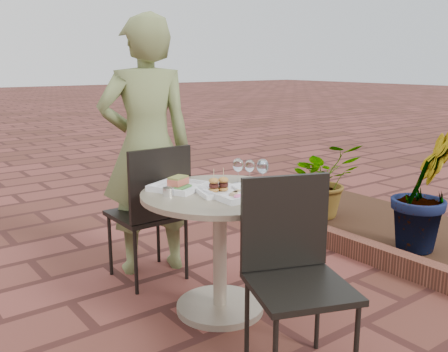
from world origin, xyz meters
TOP-DOWN VIEW (x-y plane):
  - ground at (0.00, 0.00)m, footprint 60.00×60.00m
  - cafe_table at (0.27, -0.22)m, footprint 0.90×0.90m
  - chair_far at (0.16, 0.37)m, footprint 0.44×0.44m
  - chair_near at (0.21, -0.87)m, footprint 0.57×0.57m
  - diner at (0.24, 0.59)m, footprint 0.74×0.58m
  - plate_salmon at (0.12, -0.02)m, footprint 0.36×0.36m
  - plate_sliders at (0.25, -0.24)m, footprint 0.27×0.27m
  - plate_tuna at (0.29, -0.35)m, footprint 0.29×0.29m
  - wine_glass_right at (0.55, -0.27)m, footprint 0.07×0.07m
  - wine_glass_mid at (0.48, -0.12)m, footprint 0.07×0.07m
  - wine_glass_far at (0.55, -0.15)m, footprint 0.06×0.06m
  - steel_ramekin at (-0.01, -0.11)m, footprint 0.07×0.07m
  - cutlery_set at (0.58, -0.36)m, footprint 0.11×0.21m
  - planter_curb at (1.60, 0.30)m, footprint 0.12×3.00m
  - mulch_bed at (2.30, 0.30)m, footprint 1.30×3.00m
  - potted_plant_a at (2.04, 0.57)m, footprint 0.79×0.75m
  - potted_plant_b at (2.00, -0.43)m, footprint 0.56×0.48m

SIDE VIEW (x-z plane):
  - ground at x=0.00m, z-range 0.00..0.00m
  - mulch_bed at x=2.30m, z-range 0.00..0.06m
  - planter_curb at x=1.60m, z-range 0.00..0.15m
  - potted_plant_a at x=2.04m, z-range 0.06..0.76m
  - cafe_table at x=0.27m, z-range 0.12..0.85m
  - potted_plant_b at x=2.00m, z-range 0.06..0.97m
  - chair_far at x=0.16m, z-range 0.08..1.01m
  - chair_near at x=0.21m, z-range 0.08..1.01m
  - cutlery_set at x=0.58m, z-range 0.73..0.73m
  - plate_tuna at x=0.29m, z-range 0.73..0.76m
  - plate_salmon at x=0.12m, z-range 0.71..0.79m
  - steel_ramekin at x=-0.01m, z-range 0.73..0.78m
  - plate_sliders at x=0.25m, z-range 0.68..0.83m
  - wine_glass_far at x=0.55m, z-range 0.76..0.90m
  - wine_glass_mid at x=0.48m, z-range 0.76..0.92m
  - wine_glass_right at x=0.55m, z-range 0.76..0.93m
  - diner at x=0.24m, z-range 0.00..1.77m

